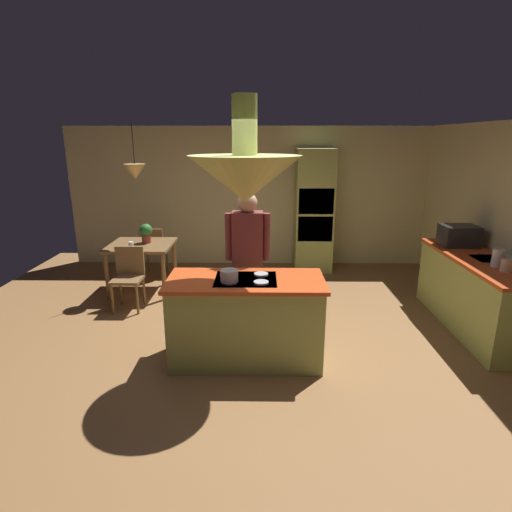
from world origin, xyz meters
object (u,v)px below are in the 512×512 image
object	(u,v)px
oven_tower	(314,211)
canister_flour	(506,265)
potted_plant_on_table	(146,232)
cooking_pot_on_cooktop	(229,276)
kitchen_island	(246,319)
chair_facing_island	(129,273)
canister_sugar	(498,258)
microwave_on_counter	(459,236)
person_at_island	(248,255)
chair_by_back_wall	(153,249)
cup_on_table	(131,245)
dining_table	(141,250)

from	to	relation	value
oven_tower	canister_flour	distance (m)	3.43
potted_plant_on_table	cooking_pot_on_cooktop	xyz separation A→B (m)	(1.47, -2.31, 0.07)
kitchen_island	chair_facing_island	bearing A→B (deg)	140.12
canister_sugar	cooking_pot_on_cooktop	xyz separation A→B (m)	(-3.00, -0.59, -0.02)
canister_flour	cooking_pot_on_cooktop	distance (m)	3.03
kitchen_island	canister_flour	distance (m)	2.90
canister_sugar	microwave_on_counter	world-z (taller)	microwave_on_counter
person_at_island	chair_facing_island	xyz separation A→B (m)	(-1.70, 0.77, -0.50)
chair_by_back_wall	canister_flour	world-z (taller)	canister_flour
chair_by_back_wall	canister_sugar	xyz separation A→B (m)	(4.54, -2.32, 0.52)
microwave_on_counter	cooking_pot_on_cooktop	distance (m)	3.38
chair_by_back_wall	microwave_on_counter	bearing A→B (deg)	163.32
chair_by_back_wall	cup_on_table	xyz separation A→B (m)	(-0.08, -0.91, 0.30)
kitchen_island	canister_sugar	distance (m)	2.93
kitchen_island	canister_flour	bearing A→B (deg)	5.71
dining_table	chair_facing_island	size ratio (longest dim) A/B	1.11
chair_facing_island	canister_sugar	distance (m)	4.67
cup_on_table	canister_flour	size ratio (longest dim) A/B	0.64
person_at_island	potted_plant_on_table	bearing A→B (deg)	136.98
oven_tower	chair_by_back_wall	xyz separation A→B (m)	(-2.80, -0.46, -0.58)
canister_sugar	cooking_pot_on_cooktop	size ratio (longest dim) A/B	1.15
dining_table	person_at_island	xyz separation A→B (m)	(1.70, -1.45, 0.35)
potted_plant_on_table	canister_sugar	xyz separation A→B (m)	(4.47, -1.71, 0.10)
person_at_island	chair_by_back_wall	distance (m)	2.77
kitchen_island	cooking_pot_on_cooktop	xyz separation A→B (m)	(-0.16, -0.13, 0.54)
person_at_island	cooking_pot_on_cooktop	bearing A→B (deg)	-101.62
kitchen_island	dining_table	xyz separation A→B (m)	(-1.70, 2.10, 0.19)
potted_plant_on_table	person_at_island	bearing A→B (deg)	-43.02
cooking_pot_on_cooktop	microwave_on_counter	bearing A→B (deg)	27.31
chair_facing_island	cup_on_table	distance (m)	0.55
person_at_island	canister_flour	distance (m)	2.86
cup_on_table	canister_sugar	size ratio (longest dim) A/B	0.44
chair_facing_island	chair_by_back_wall	size ratio (longest dim) A/B	1.00
kitchen_island	microwave_on_counter	size ratio (longest dim) A/B	3.57
kitchen_island	cup_on_table	size ratio (longest dim) A/B	18.23
kitchen_island	oven_tower	world-z (taller)	oven_tower
dining_table	cooking_pot_on_cooktop	bearing A→B (deg)	-55.37
cup_on_table	canister_flour	world-z (taller)	canister_flour
dining_table	cup_on_table	distance (m)	0.29
person_at_island	cup_on_table	distance (m)	2.17
chair_facing_island	canister_sugar	bearing A→B (deg)	-11.89
kitchen_island	oven_tower	distance (m)	3.48
kitchen_island	dining_table	bearing A→B (deg)	128.99
cup_on_table	oven_tower	bearing A→B (deg)	25.48
potted_plant_on_table	microwave_on_counter	size ratio (longest dim) A/B	0.65
potted_plant_on_table	cooking_pot_on_cooktop	distance (m)	2.74
cup_on_table	cooking_pot_on_cooktop	world-z (taller)	cooking_pot_on_cooktop
person_at_island	cooking_pot_on_cooktop	size ratio (longest dim) A/B	9.64
person_at_island	cooking_pot_on_cooktop	xyz separation A→B (m)	(-0.16, -0.78, 0.00)
microwave_on_counter	person_at_island	bearing A→B (deg)	-164.92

